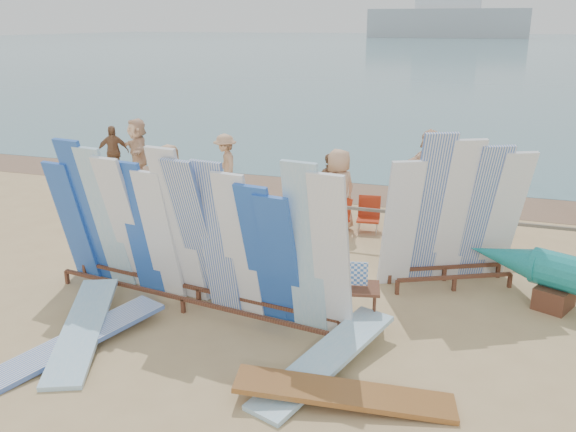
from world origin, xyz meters
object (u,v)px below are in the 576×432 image
(vendor_table, at_px, (353,305))
(flat_board_a, at_px, (84,339))
(beachgoer_5, at_px, (430,166))
(beachgoer_11, at_px, (138,151))
(main_surfboard_rack, at_px, (188,237))
(beach_chair_right, at_px, (368,222))
(flat_board_b, at_px, (325,371))
(beachgoer_extra_1, at_px, (113,152))
(side_surfboard_rack, at_px, (454,218))
(beachgoer_6, at_px, (339,190))
(beachgoer_4, at_px, (330,188))
(beach_chair_left, at_px, (336,222))
(flat_board_c, at_px, (344,403))
(stroller, at_px, (461,222))
(flat_board_e, at_px, (79,347))
(beachgoer_3, at_px, (226,165))
(beachgoer_0, at_px, (170,180))

(vendor_table, height_order, flat_board_a, vendor_table)
(beachgoer_5, bearing_deg, beachgoer_11, 143.37)
(main_surfboard_rack, bearing_deg, beach_chair_right, 75.34)
(flat_board_b, distance_m, beachgoer_5, 8.73)
(beachgoer_11, bearing_deg, beachgoer_extra_1, -144.04)
(side_surfboard_rack, relative_size, beachgoer_5, 1.49)
(flat_board_a, bearing_deg, beachgoer_6, 45.18)
(flat_board_b, height_order, beachgoer_11, beachgoer_11)
(side_surfboard_rack, relative_size, beachgoer_4, 1.74)
(beachgoer_11, bearing_deg, flat_board_a, -14.08)
(flat_board_a, xyz_separation_m, beachgoer_4, (1.98, 6.58, 0.81))
(beachgoer_4, bearing_deg, beach_chair_left, 71.38)
(flat_board_c, xyz_separation_m, beachgoer_extra_1, (-9.22, 8.86, 0.79))
(flat_board_b, height_order, stroller, stroller)
(side_surfboard_rack, height_order, stroller, side_surfboard_rack)
(flat_board_e, xyz_separation_m, flat_board_a, (-0.09, 0.23, 0.00))
(flat_board_c, xyz_separation_m, flat_board_a, (-4.02, 0.32, 0.00))
(side_surfboard_rack, relative_size, beachgoer_11, 1.50)
(beachgoer_5, height_order, beachgoer_11, beachgoer_5)
(main_surfboard_rack, height_order, flat_board_e, main_surfboard_rack)
(flat_board_b, xyz_separation_m, beachgoer_3, (-4.82, 7.49, 0.84))
(beach_chair_left, bearing_deg, side_surfboard_rack, -8.58)
(side_surfboard_rack, bearing_deg, flat_board_c, -129.64)
(flat_board_b, distance_m, flat_board_e, 3.56)
(beach_chair_right, xyz_separation_m, beachgoer_6, (-0.66, -0.14, 0.70))
(flat_board_c, distance_m, beachgoer_11, 11.94)
(stroller, height_order, beachgoer_4, beachgoer_4)
(side_surfboard_rack, xyz_separation_m, beachgoer_5, (-0.97, 5.29, -0.32))
(stroller, bearing_deg, flat_board_c, -109.39)
(flat_board_c, relative_size, flat_board_a, 1.00)
(beach_chair_left, height_order, stroller, stroller)
(beach_chair_left, relative_size, beachgoer_6, 0.42)
(flat_board_c, xyz_separation_m, beachgoer_0, (-5.75, 6.11, 0.87))
(main_surfboard_rack, bearing_deg, beachgoer_5, 76.73)
(beach_chair_right, distance_m, beachgoer_5, 3.10)
(beachgoer_0, bearing_deg, beachgoer_extra_1, 49.91)
(flat_board_b, bearing_deg, beachgoer_5, 107.27)
(flat_board_b, height_order, beachgoer_extra_1, beachgoer_extra_1)
(beachgoer_5, distance_m, beachgoer_6, 3.41)
(beachgoer_3, bearing_deg, side_surfboard_rack, 21.01)
(side_surfboard_rack, relative_size, beach_chair_left, 3.63)
(side_surfboard_rack, xyz_separation_m, flat_board_c, (-0.93, -4.02, -1.27))
(flat_board_a, relative_size, stroller, 2.37)
(beach_chair_left, bearing_deg, beachgoer_0, -148.09)
(beachgoer_6, bearing_deg, beachgoer_3, -80.53)
(beachgoer_0, bearing_deg, flat_board_e, -164.75)
(main_surfboard_rack, bearing_deg, beachgoer_extra_1, 139.37)
(flat_board_b, bearing_deg, beach_chair_left, 122.62)
(beachgoer_extra_1, xyz_separation_m, beachgoer_6, (7.53, -2.54, 0.14))
(flat_board_a, bearing_deg, flat_board_e, -93.13)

